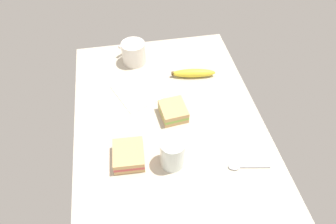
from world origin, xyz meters
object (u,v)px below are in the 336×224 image
sandwich_side (173,111)px  spoon (243,167)px  banana (193,73)px  sandwich_main (129,155)px  paper_napkin (140,91)px  coffee_mug_black (134,52)px  glass_of_milk (172,154)px

sandwich_side → spoon: size_ratio=0.80×
banana → spoon: bearing=-173.0°
sandwich_main → paper_napkin: 29.96cm
spoon → paper_napkin: bearing=35.2°
coffee_mug_black → paper_napkin: size_ratio=0.71×
sandwich_side → banana: 21.84cm
glass_of_milk → spoon: size_ratio=0.80×
coffee_mug_black → glass_of_milk: glass_of_milk is taller
banana → sandwich_main: bearing=139.8°
paper_napkin → sandwich_main: bearing=167.3°
sandwich_main → glass_of_milk: (-3.48, -12.89, 2.51)cm
coffee_mug_black → paper_napkin: coffee_mug_black is taller
glass_of_milk → coffee_mug_black: bearing=7.2°
sandwich_main → coffee_mug_black: bearing=-8.0°
sandwich_side → spoon: sandwich_side is taller
coffee_mug_black → sandwich_main: (-46.80, 6.58, -2.42)cm
coffee_mug_black → sandwich_side: 33.39cm
sandwich_side → banana: size_ratio=0.59×
sandwich_side → paper_napkin: size_ratio=0.63×
sandwich_side → banana: (18.50, -11.60, -0.52)cm
glass_of_milk → sandwich_main: bearing=74.9°
sandwich_main → spoon: bearing=-105.0°
glass_of_milk → banana: (37.07, -15.46, -3.03)cm
coffee_mug_black → sandwich_main: 47.32cm
sandwich_side → glass_of_milk: size_ratio=1.00×
sandwich_main → paper_napkin: sandwich_main is taller
sandwich_side → paper_napkin: (14.06, 10.17, -2.05)cm
coffee_mug_black → spoon: 62.11cm
sandwich_side → coffee_mug_black: bearing=17.8°
coffee_mug_black → banana: size_ratio=0.67×
coffee_mug_black → glass_of_milk: size_ratio=1.14×
spoon → paper_napkin: 46.71cm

